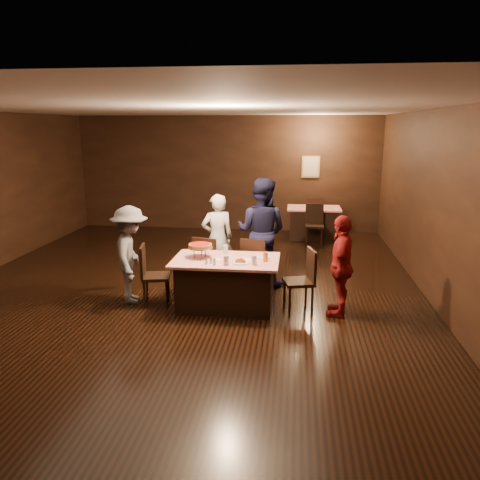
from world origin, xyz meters
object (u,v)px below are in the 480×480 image
chair_end_right (299,280)px  chair_back_near (314,225)px  main_table (226,283)px  diner_red_shirt (341,266)px  glass_amber (265,257)px  chair_far_left (209,263)px  diner_white_jacket (217,238)px  glass_back (225,249)px  diner_grey_knit (131,255)px  glass_front_left (226,260)px  chair_back_far (313,215)px  diner_navy_hoodie (261,232)px  glass_front_right (254,260)px  chair_far_right (256,265)px  chair_end_left (156,275)px  pizza_stand (200,246)px  back_table (313,223)px  plate_empty (263,257)px

chair_end_right → chair_back_near: size_ratio=1.00×
main_table → diner_red_shirt: diner_red_shirt is taller
glass_amber → chair_far_left: bearing=141.3°
diner_white_jacket → glass_back: bearing=83.5°
chair_far_left → chair_back_near: same height
main_table → chair_back_near: bearing=70.3°
chair_far_left → diner_grey_knit: bearing=45.0°
glass_front_left → glass_back: 0.61m
chair_back_near → glass_front_left: 4.67m
chair_end_right → chair_back_far: same height
diner_navy_hoodie → glass_front_right: bearing=105.5°
chair_far_left → diner_red_shirt: size_ratio=0.63×
chair_far_right → chair_end_left: size_ratio=1.00×
chair_end_right → chair_back_near: (0.38, 4.13, 0.00)m
chair_far_left → chair_back_far: size_ratio=1.00×
diner_white_jacket → pizza_stand: diner_white_jacket is taller
pizza_stand → glass_amber: (1.00, -0.10, -0.11)m
diner_navy_hoodie → glass_front_left: bearing=90.7°
glass_front_left → glass_front_right: same height
diner_grey_knit → glass_front_right: (1.96, -0.32, 0.07)m
glass_front_left → back_table: bearing=74.5°
diner_navy_hoodie → plate_empty: diner_navy_hoodie is taller
glass_front_left → glass_amber: same height
back_table → chair_far_right: size_ratio=1.37×
back_table → diner_white_jacket: bearing=-117.2°
chair_end_right → diner_grey_knit: size_ratio=0.62×
diner_grey_knit → diner_red_shirt: 3.22m
chair_end_left → glass_front_right: bearing=-110.6°
chair_end_left → pizza_stand: 0.85m
chair_far_right → pizza_stand: bearing=55.2°
diner_navy_hoodie → glass_amber: (0.16, -1.27, -0.10)m
chair_back_near → diner_grey_knit: size_ratio=0.62×
diner_navy_hoodie → diner_red_shirt: 1.82m
chair_far_left → diner_red_shirt: (2.11, -0.83, 0.27)m
chair_end_right → glass_back: bearing=-119.4°
diner_white_jacket → glass_front_right: bearing=94.2°
diner_navy_hoodie → pizza_stand: (-0.84, -1.17, 0.01)m
diner_navy_hoodie → glass_front_left: 1.57m
glass_amber → chair_far_right: bearing=104.0°
chair_far_right → diner_white_jacket: size_ratio=0.60×
chair_far_right → chair_back_near: bearing=-93.7°
chair_back_near → glass_front_right: bearing=-104.1°
chair_end_right → glass_front_left: 1.15m
chair_back_near → plate_empty: 4.10m
diner_red_shirt → diner_grey_knit: bearing=-82.1°
chair_back_near → chair_back_far: size_ratio=1.00×
main_table → glass_amber: size_ratio=11.43×
chair_back_far → diner_white_jacket: size_ratio=0.60×
diner_white_jacket → glass_front_right: size_ratio=11.24×
glass_front_left → diner_red_shirt: bearing=7.5°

